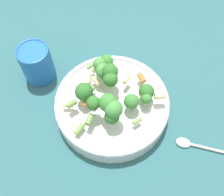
# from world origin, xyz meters

# --- Properties ---
(ground_plane) EXTENTS (3.00, 3.00, 0.00)m
(ground_plane) POSITION_xyz_m (0.00, 0.00, 0.00)
(ground_plane) COLOR #2D6066
(bowl) EXTENTS (0.29, 0.29, 0.05)m
(bowl) POSITION_xyz_m (0.00, 0.00, 0.03)
(bowl) COLOR silver
(bowl) RESTS_ON ground_plane
(pasta_salad) EXTENTS (0.20, 0.23, 0.08)m
(pasta_salad) POSITION_xyz_m (0.01, 0.00, 0.09)
(pasta_salad) COLOR #8CB766
(pasta_salad) RESTS_ON bowl
(cup) EXTENTS (0.09, 0.09, 0.11)m
(cup) POSITION_xyz_m (0.22, 0.08, 0.05)
(cup) COLOR #2366B2
(cup) RESTS_ON ground_plane
(spoon) EXTENTS (0.13, 0.10, 0.01)m
(spoon) POSITION_xyz_m (-0.21, -0.08, 0.01)
(spoon) COLOR silver
(spoon) RESTS_ON ground_plane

